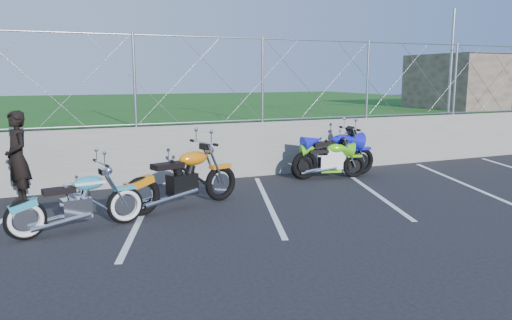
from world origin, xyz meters
name	(u,v)px	position (x,y,z in m)	size (l,w,h in m)	color
ground	(292,215)	(0.00, 0.00, 0.00)	(90.00, 90.00, 0.00)	black
retaining_wall	(224,151)	(0.00, 3.50, 0.65)	(30.00, 0.22, 1.30)	slate
grass_field	(143,118)	(0.00, 13.50, 0.65)	(30.00, 20.00, 1.30)	#164512
stone_building	(488,81)	(10.50, 5.50, 2.20)	(5.00, 3.00, 1.80)	brown
chain_link_fence	(223,80)	(0.00, 3.50, 2.30)	(28.00, 0.03, 2.00)	gray
sign_pole	(451,62)	(7.20, 3.90, 2.80)	(0.08, 0.08, 3.00)	gray
parking_lines	(322,196)	(1.20, 1.00, 0.00)	(18.29, 4.31, 0.01)	silver
cruiser_turquoise	(79,205)	(-3.43, 0.53, 0.42)	(2.10, 0.66, 1.05)	black
naked_orange	(185,181)	(-1.55, 1.25, 0.51)	(2.30, 0.93, 1.18)	black
sportbike_green	(329,161)	(2.27, 2.48, 0.40)	(1.79, 0.64, 0.94)	black
sportbike_blue	(335,156)	(2.50, 2.60, 0.50)	(2.24, 0.80, 1.16)	black
person_standing	(17,158)	(-4.34, 2.70, 0.88)	(0.64, 0.42, 1.76)	black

